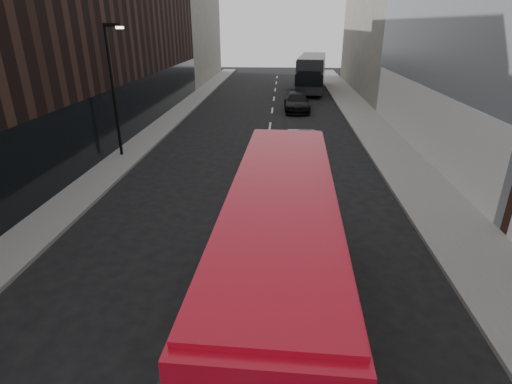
% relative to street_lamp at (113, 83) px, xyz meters
% --- Properties ---
extents(sidewalk_right, '(3.00, 80.00, 0.15)m').
position_rel_street_lamp_xyz_m(sidewalk_right, '(15.72, 7.00, -4.11)').
color(sidewalk_right, slate).
rests_on(sidewalk_right, ground).
extents(sidewalk_left, '(2.00, 80.00, 0.15)m').
position_rel_street_lamp_xyz_m(sidewalk_left, '(0.22, 7.00, -4.11)').
color(sidewalk_left, slate).
rests_on(sidewalk_left, ground).
extents(building_left_mid, '(5.00, 24.00, 14.00)m').
position_rel_street_lamp_xyz_m(building_left_mid, '(-3.28, 12.00, 2.82)').
color(building_left_mid, black).
rests_on(building_left_mid, ground).
extents(building_left_far, '(5.00, 20.00, 13.00)m').
position_rel_street_lamp_xyz_m(building_left_far, '(-3.28, 34.00, 2.32)').
color(building_left_far, slate).
rests_on(building_left_far, ground).
extents(street_lamp, '(1.06, 0.22, 7.00)m').
position_rel_street_lamp_xyz_m(street_lamp, '(0.00, 0.00, 0.00)').
color(street_lamp, black).
rests_on(street_lamp, sidewalk_left).
extents(red_bus, '(2.64, 9.93, 3.99)m').
position_rel_street_lamp_xyz_m(red_bus, '(9.18, -13.66, -1.97)').
color(red_bus, '#A90A1C').
rests_on(red_bus, ground).
extents(grey_bus, '(4.08, 12.16, 3.86)m').
position_rel_street_lamp_xyz_m(grey_bus, '(12.32, 25.51, -2.11)').
color(grey_bus, black).
rests_on(grey_bus, ground).
extents(car_a, '(1.86, 3.89, 1.28)m').
position_rel_street_lamp_xyz_m(car_a, '(8.88, -2.34, -3.54)').
color(car_a, black).
rests_on(car_a, ground).
extents(car_b, '(1.88, 4.47, 1.44)m').
position_rel_street_lamp_xyz_m(car_b, '(10.31, 0.66, -3.46)').
color(car_b, gray).
rests_on(car_b, ground).
extents(car_c, '(2.28, 5.35, 1.54)m').
position_rel_street_lamp_xyz_m(car_c, '(10.37, 13.99, -3.41)').
color(car_c, black).
rests_on(car_c, ground).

